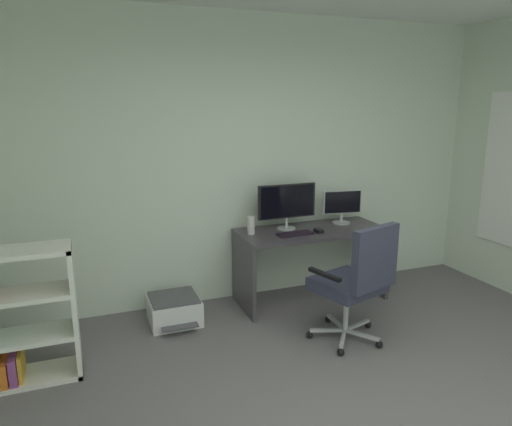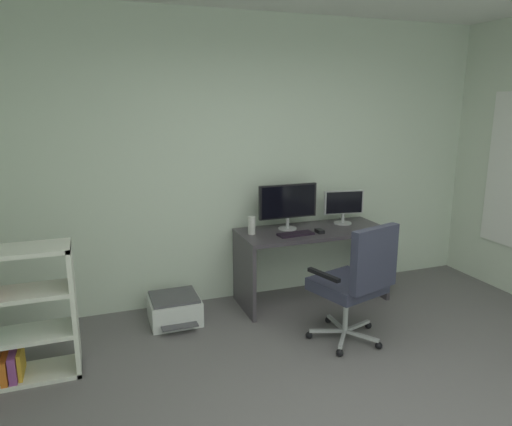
{
  "view_description": "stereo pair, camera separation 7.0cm",
  "coord_description": "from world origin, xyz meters",
  "px_view_note": "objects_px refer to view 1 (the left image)",
  "views": [
    {
      "loc": [
        -1.48,
        -1.79,
        1.94
      ],
      "look_at": [
        -0.08,
        1.86,
        1.02
      ],
      "focal_mm": 32.92,
      "sensor_mm": 36.0,
      "label": 1
    },
    {
      "loc": [
        -1.41,
        -1.81,
        1.94
      ],
      "look_at": [
        -0.08,
        1.86,
        1.02
      ],
      "focal_mm": 32.92,
      "sensor_mm": 36.0,
      "label": 2
    }
  ],
  "objects_px": {
    "computer_mouse": "(319,231)",
    "printer": "(174,309)",
    "bookshelf": "(4,325)",
    "desk": "(311,248)",
    "office_chair": "(357,278)",
    "keyboard": "(295,234)",
    "desktop_speaker": "(251,225)",
    "monitor_secondary": "(342,204)",
    "monitor_main": "(287,203)"
  },
  "relations": [
    {
      "from": "desktop_speaker",
      "to": "bookshelf",
      "type": "relative_size",
      "value": 0.17
    },
    {
      "from": "monitor_secondary",
      "to": "keyboard",
      "type": "height_order",
      "value": "monitor_secondary"
    },
    {
      "from": "bookshelf",
      "to": "desk",
      "type": "bearing_deg",
      "value": 11.6
    },
    {
      "from": "computer_mouse",
      "to": "office_chair",
      "type": "height_order",
      "value": "office_chair"
    },
    {
      "from": "monitor_main",
      "to": "bookshelf",
      "type": "xyz_separation_m",
      "value": [
        -2.44,
        -0.65,
        -0.55
      ]
    },
    {
      "from": "desk",
      "to": "office_chair",
      "type": "height_order",
      "value": "office_chair"
    },
    {
      "from": "keyboard",
      "to": "desktop_speaker",
      "type": "distance_m",
      "value": 0.42
    },
    {
      "from": "monitor_main",
      "to": "desktop_speaker",
      "type": "height_order",
      "value": "monitor_main"
    },
    {
      "from": "keyboard",
      "to": "desktop_speaker",
      "type": "relative_size",
      "value": 2.0
    },
    {
      "from": "monitor_main",
      "to": "monitor_secondary",
      "type": "height_order",
      "value": "monitor_main"
    },
    {
      "from": "bookshelf",
      "to": "desktop_speaker",
      "type": "bearing_deg",
      "value": 16.33
    },
    {
      "from": "printer",
      "to": "office_chair",
      "type": "bearing_deg",
      "value": -34.24
    },
    {
      "from": "computer_mouse",
      "to": "printer",
      "type": "distance_m",
      "value": 1.53
    },
    {
      "from": "desk",
      "to": "monitor_secondary",
      "type": "bearing_deg",
      "value": 14.61
    },
    {
      "from": "computer_mouse",
      "to": "desktop_speaker",
      "type": "relative_size",
      "value": 0.59
    },
    {
      "from": "desk",
      "to": "office_chair",
      "type": "xyz_separation_m",
      "value": [
        -0.07,
        -0.93,
        0.03
      ]
    },
    {
      "from": "keyboard",
      "to": "monitor_main",
      "type": "bearing_deg",
      "value": 82.67
    },
    {
      "from": "monitor_main",
      "to": "bookshelf",
      "type": "distance_m",
      "value": 2.58
    },
    {
      "from": "computer_mouse",
      "to": "office_chair",
      "type": "relative_size",
      "value": 0.1
    },
    {
      "from": "office_chair",
      "to": "printer",
      "type": "distance_m",
      "value": 1.66
    },
    {
      "from": "office_chair",
      "to": "printer",
      "type": "xyz_separation_m",
      "value": [
        -1.32,
        0.9,
        -0.45
      ]
    },
    {
      "from": "desk",
      "to": "keyboard",
      "type": "relative_size",
      "value": 4.3
    },
    {
      "from": "bookshelf",
      "to": "printer",
      "type": "xyz_separation_m",
      "value": [
        1.28,
        0.52,
        -0.32
      ]
    },
    {
      "from": "monitor_main",
      "to": "printer",
      "type": "xyz_separation_m",
      "value": [
        -1.16,
        -0.13,
        -0.87
      ]
    },
    {
      "from": "computer_mouse",
      "to": "bookshelf",
      "type": "bearing_deg",
      "value": -171.59
    },
    {
      "from": "keyboard",
      "to": "printer",
      "type": "distance_m",
      "value": 1.31
    },
    {
      "from": "office_chair",
      "to": "bookshelf",
      "type": "relative_size",
      "value": 1.06
    },
    {
      "from": "keyboard",
      "to": "computer_mouse",
      "type": "height_order",
      "value": "computer_mouse"
    },
    {
      "from": "keyboard",
      "to": "office_chair",
      "type": "xyz_separation_m",
      "value": [
        0.17,
        -0.8,
        -0.17
      ]
    },
    {
      "from": "monitor_secondary",
      "to": "bookshelf",
      "type": "distance_m",
      "value": 3.16
    },
    {
      "from": "desk",
      "to": "monitor_main",
      "type": "bearing_deg",
      "value": 155.81
    },
    {
      "from": "monitor_secondary",
      "to": "keyboard",
      "type": "bearing_deg",
      "value": -160.54
    },
    {
      "from": "computer_mouse",
      "to": "printer",
      "type": "xyz_separation_m",
      "value": [
        -1.39,
        0.1,
        -0.62
      ]
    },
    {
      "from": "monitor_main",
      "to": "monitor_secondary",
      "type": "distance_m",
      "value": 0.62
    },
    {
      "from": "monitor_main",
      "to": "desktop_speaker",
      "type": "bearing_deg",
      "value": -172.98
    },
    {
      "from": "monitor_main",
      "to": "keyboard",
      "type": "height_order",
      "value": "monitor_main"
    },
    {
      "from": "desk",
      "to": "desktop_speaker",
      "type": "xyz_separation_m",
      "value": [
        -0.61,
        0.05,
        0.28
      ]
    },
    {
      "from": "monitor_secondary",
      "to": "office_chair",
      "type": "bearing_deg",
      "value": -114.18
    },
    {
      "from": "monitor_secondary",
      "to": "computer_mouse",
      "type": "height_order",
      "value": "monitor_secondary"
    },
    {
      "from": "desk",
      "to": "keyboard",
      "type": "bearing_deg",
      "value": -153.29
    },
    {
      "from": "monitor_main",
      "to": "desktop_speaker",
      "type": "relative_size",
      "value": 3.5
    },
    {
      "from": "office_chair",
      "to": "printer",
      "type": "height_order",
      "value": "office_chair"
    },
    {
      "from": "desk",
      "to": "computer_mouse",
      "type": "height_order",
      "value": "computer_mouse"
    },
    {
      "from": "bookshelf",
      "to": "office_chair",
      "type": "bearing_deg",
      "value": -8.3
    },
    {
      "from": "computer_mouse",
      "to": "printer",
      "type": "bearing_deg",
      "value": 175.44
    },
    {
      "from": "desk",
      "to": "office_chair",
      "type": "relative_size",
      "value": 1.42
    },
    {
      "from": "monitor_main",
      "to": "office_chair",
      "type": "height_order",
      "value": "monitor_main"
    },
    {
      "from": "monitor_main",
      "to": "computer_mouse",
      "type": "relative_size",
      "value": 5.95
    },
    {
      "from": "office_chair",
      "to": "bookshelf",
      "type": "bearing_deg",
      "value": 171.7
    },
    {
      "from": "desk",
      "to": "desktop_speaker",
      "type": "bearing_deg",
      "value": 174.94
    }
  ]
}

